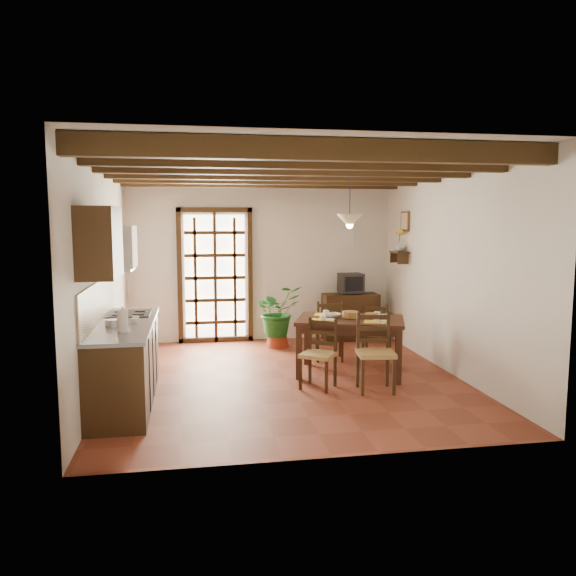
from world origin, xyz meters
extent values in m
plane|color=brown|center=(0.00, 0.00, 0.00)|extent=(5.00, 5.00, 0.00)
cube|color=silver|center=(0.00, 2.50, 1.40)|extent=(4.50, 0.02, 2.80)
cube|color=silver|center=(0.00, -2.50, 1.40)|extent=(4.50, 0.02, 2.80)
cube|color=silver|center=(-2.25, 0.00, 1.40)|extent=(0.02, 5.00, 2.80)
cube|color=silver|center=(2.25, 0.00, 1.40)|extent=(0.02, 5.00, 2.80)
cube|color=white|center=(0.00, 0.00, 2.80)|extent=(4.50, 5.00, 0.02)
cube|color=#301F0E|center=(0.00, -2.10, 2.69)|extent=(4.50, 0.14, 0.20)
cube|color=#301F0E|center=(0.00, -1.26, 2.69)|extent=(4.50, 0.14, 0.20)
cube|color=#301F0E|center=(0.00, -0.42, 2.69)|extent=(4.50, 0.14, 0.20)
cube|color=#301F0E|center=(0.00, 0.42, 2.69)|extent=(4.50, 0.14, 0.20)
cube|color=#301F0E|center=(0.00, 1.26, 2.69)|extent=(4.50, 0.14, 0.20)
cube|color=#301F0E|center=(0.00, 2.10, 2.69)|extent=(4.50, 0.14, 0.20)
cube|color=white|center=(-0.80, 2.49, 1.10)|extent=(1.01, 0.02, 2.11)
cube|color=black|center=(-0.80, 2.44, 2.24)|extent=(1.26, 0.10, 0.08)
cube|color=black|center=(-1.39, 2.44, 1.10)|extent=(0.08, 0.10, 2.28)
cube|color=black|center=(-0.21, 2.44, 1.10)|extent=(0.08, 0.10, 2.28)
cube|color=black|center=(-0.80, 2.42, 1.10)|extent=(1.01, 0.03, 2.02)
cube|color=black|center=(-1.95, -0.60, 0.44)|extent=(0.60, 2.20, 0.88)
cube|color=slate|center=(-1.95, -0.60, 0.90)|extent=(0.64, 2.25, 0.04)
cube|color=tan|center=(-2.23, -0.60, 1.13)|extent=(0.02, 2.20, 0.50)
cube|color=black|center=(-2.08, -1.30, 1.85)|extent=(0.35, 0.80, 0.70)
cube|color=white|center=(-2.05, -0.05, 1.75)|extent=(0.38, 0.60, 0.50)
cube|color=silver|center=(-2.05, -0.05, 1.48)|extent=(0.32, 0.55, 0.04)
cube|color=black|center=(-1.95, -0.05, 0.93)|extent=(0.50, 0.55, 0.02)
cylinder|color=white|center=(-1.90, -1.15, 1.03)|extent=(0.11, 0.11, 0.24)
cylinder|color=silver|center=(-2.05, -0.85, 0.95)|extent=(0.14, 0.14, 0.10)
cube|color=#371C11|center=(0.90, 0.10, 0.73)|extent=(1.62, 1.31, 0.05)
cube|color=#371C11|center=(0.90, 0.10, 0.66)|extent=(1.46, 1.18, 0.10)
cube|color=#371C11|center=(1.63, 0.25, 0.35)|extent=(0.09, 0.09, 0.71)
cube|color=#371C11|center=(0.42, 0.68, 0.35)|extent=(0.09, 0.09, 0.71)
cube|color=#371C11|center=(1.37, -0.48, 0.35)|extent=(0.09, 0.09, 0.71)
cube|color=#371C11|center=(0.17, -0.06, 0.35)|extent=(0.09, 0.09, 0.71)
cube|color=#AA8A48|center=(0.33, -0.47, 0.42)|extent=(0.53, 0.53, 0.05)
cube|color=black|center=(0.41, -0.34, 0.64)|extent=(0.35, 0.25, 0.43)
cube|color=black|center=(0.33, -0.47, 0.21)|extent=(0.51, 0.50, 0.42)
cube|color=#AA8A48|center=(0.99, -0.71, 0.47)|extent=(0.48, 0.46, 0.05)
cube|color=black|center=(1.01, -0.53, 0.71)|extent=(0.44, 0.09, 0.48)
cube|color=black|center=(0.99, -0.71, 0.23)|extent=(0.46, 0.44, 0.47)
cube|color=#AA8A48|center=(0.81, 0.90, 0.45)|extent=(0.47, 0.46, 0.05)
cube|color=black|center=(0.78, 0.74, 0.67)|extent=(0.42, 0.10, 0.46)
cube|color=black|center=(0.81, 0.90, 0.22)|extent=(0.45, 0.43, 0.45)
cube|color=#AA8A48|center=(1.47, 0.67, 0.43)|extent=(0.53, 0.52, 0.05)
cube|color=black|center=(1.40, 0.53, 0.65)|extent=(0.38, 0.21, 0.44)
cube|color=black|center=(1.47, 0.67, 0.22)|extent=(0.51, 0.50, 0.43)
cube|color=yellow|center=(0.55, -0.12, 0.76)|extent=(0.32, 0.24, 0.01)
cube|color=yellow|center=(1.25, -0.12, 0.76)|extent=(0.32, 0.24, 0.01)
cube|color=yellow|center=(0.55, 0.32, 0.76)|extent=(0.32, 0.24, 0.01)
cube|color=yellow|center=(1.25, 0.32, 0.76)|extent=(0.32, 0.24, 0.01)
cylinder|color=olive|center=(0.90, 0.10, 0.81)|extent=(0.22, 0.22, 0.09)
imported|color=white|center=(0.68, 0.23, 0.79)|extent=(0.26, 0.26, 0.05)
cube|color=black|center=(1.51, 2.23, 0.40)|extent=(0.95, 0.44, 0.80)
cube|color=black|center=(1.51, 2.23, 0.99)|extent=(0.40, 0.37, 0.33)
cube|color=black|center=(1.51, 2.05, 0.99)|extent=(0.31, 0.03, 0.25)
cube|color=white|center=(1.50, 2.48, 1.75)|extent=(0.25, 0.03, 0.32)
cone|color=maroon|center=(0.18, 1.87, 0.11)|extent=(0.40, 0.40, 0.24)
imported|color=#144C19|center=(0.18, 1.87, 0.57)|extent=(2.44, 2.30, 2.16)
cube|color=black|center=(2.14, 1.60, 1.55)|extent=(0.20, 0.42, 0.03)
cube|color=black|center=(2.14, 1.43, 1.46)|extent=(0.18, 0.03, 0.18)
cube|color=black|center=(2.14, 1.77, 1.46)|extent=(0.18, 0.03, 0.18)
imported|color=#B2BFB2|center=(2.14, 1.60, 1.65)|extent=(0.15, 0.15, 0.15)
sphere|color=yellow|center=(2.14, 1.60, 1.86)|extent=(0.14, 0.14, 0.14)
cylinder|color=#144C19|center=(2.14, 1.60, 1.71)|extent=(0.01, 0.01, 0.28)
cube|color=brown|center=(2.23, 1.60, 2.05)|extent=(0.03, 0.32, 0.32)
cube|color=#C3B292|center=(2.21, 1.60, 2.05)|extent=(0.01, 0.26, 0.26)
cylinder|color=black|center=(0.90, 0.20, 2.45)|extent=(0.01, 0.01, 0.70)
cone|color=#F9EBC9|center=(0.90, 0.20, 2.08)|extent=(0.36, 0.36, 0.14)
sphere|color=#FFD88C|center=(0.90, 0.20, 2.00)|extent=(0.09, 0.09, 0.09)
camera|label=1|loc=(-1.18, -7.06, 2.07)|focal=35.00mm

